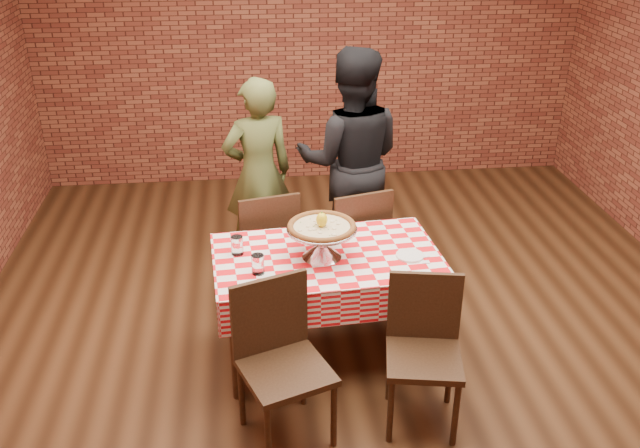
# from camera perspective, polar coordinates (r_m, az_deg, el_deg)

# --- Properties ---
(ground) EXTENTS (6.00, 6.00, 0.00)m
(ground) POSITION_cam_1_polar(r_m,az_deg,el_deg) (4.97, 2.77, -9.12)
(ground) COLOR black
(ground) RESTS_ON ground
(back_wall) EXTENTS (5.50, 0.00, 5.50)m
(back_wall) POSITION_cam_1_polar(r_m,az_deg,el_deg) (7.18, -0.74, 14.78)
(back_wall) COLOR maroon
(back_wall) RESTS_ON ground
(table) EXTENTS (1.47, 0.94, 0.75)m
(table) POSITION_cam_1_polar(r_m,az_deg,el_deg) (4.59, 0.55, -6.77)
(table) COLOR #372414
(table) RESTS_ON ground
(tablecloth) EXTENTS (1.50, 0.98, 0.24)m
(tablecloth) POSITION_cam_1_polar(r_m,az_deg,el_deg) (4.45, 0.56, -3.94)
(tablecloth) COLOR red
(tablecloth) RESTS_ON table
(pizza_stand) EXTENTS (0.48, 0.48, 0.20)m
(pizza_stand) POSITION_cam_1_polar(r_m,az_deg,el_deg) (4.33, 0.14, -1.53)
(pizza_stand) COLOR silver
(pizza_stand) RESTS_ON tablecloth
(pizza) EXTENTS (0.45, 0.45, 0.03)m
(pizza) POSITION_cam_1_polar(r_m,az_deg,el_deg) (4.28, 0.15, -0.27)
(pizza) COLOR beige
(pizza) RESTS_ON pizza_stand
(lemon) EXTENTS (0.07, 0.07, 0.09)m
(lemon) POSITION_cam_1_polar(r_m,az_deg,el_deg) (4.26, 0.15, 0.35)
(lemon) COLOR gold
(lemon) RESTS_ON pizza
(water_glass_left) EXTENTS (0.08, 0.08, 0.12)m
(water_glass_left) POSITION_cam_1_polar(r_m,az_deg,el_deg) (4.18, -5.13, -3.31)
(water_glass_left) COLOR white
(water_glass_left) RESTS_ON tablecloth
(water_glass_right) EXTENTS (0.08, 0.08, 0.12)m
(water_glass_right) POSITION_cam_1_polar(r_m,az_deg,el_deg) (4.41, -6.82, -1.76)
(water_glass_right) COLOR white
(water_glass_right) RESTS_ON tablecloth
(side_plate) EXTENTS (0.19, 0.19, 0.01)m
(side_plate) POSITION_cam_1_polar(r_m,az_deg,el_deg) (4.41, 7.40, -2.59)
(side_plate) COLOR white
(side_plate) RESTS_ON tablecloth
(sweetener_packet_a) EXTENTS (0.05, 0.04, 0.00)m
(sweetener_packet_a) POSITION_cam_1_polar(r_m,az_deg,el_deg) (4.36, 8.66, -3.11)
(sweetener_packet_a) COLOR white
(sweetener_packet_a) RESTS_ON tablecloth
(sweetener_packet_b) EXTENTS (0.06, 0.04, 0.00)m
(sweetener_packet_b) POSITION_cam_1_polar(r_m,az_deg,el_deg) (4.43, 8.65, -2.62)
(sweetener_packet_b) COLOR white
(sweetener_packet_b) RESTS_ON tablecloth
(condiment_caddy) EXTENTS (0.10, 0.08, 0.13)m
(condiment_caddy) POSITION_cam_1_polar(r_m,az_deg,el_deg) (4.66, 0.84, 0.12)
(condiment_caddy) COLOR silver
(condiment_caddy) RESTS_ON tablecloth
(chair_near_left) EXTENTS (0.59, 0.59, 0.94)m
(chair_near_left) POSITION_cam_1_polar(r_m,az_deg,el_deg) (3.91, -2.83, -11.79)
(chair_near_left) COLOR #372414
(chair_near_left) RESTS_ON ground
(chair_near_right) EXTENTS (0.49, 0.49, 0.90)m
(chair_near_right) POSITION_cam_1_polar(r_m,az_deg,el_deg) (4.05, 8.52, -10.89)
(chair_near_right) COLOR #372414
(chair_near_right) RESTS_ON ground
(chair_far_left) EXTENTS (0.53, 0.53, 0.92)m
(chair_far_left) POSITION_cam_1_polar(r_m,az_deg,el_deg) (5.19, -4.61, -1.59)
(chair_far_left) COLOR #372414
(chair_far_left) RESTS_ON ground
(chair_far_right) EXTENTS (0.55, 0.55, 0.93)m
(chair_far_right) POSITION_cam_1_polar(r_m,az_deg,el_deg) (5.21, 2.58, -1.38)
(chair_far_right) COLOR #372414
(chair_far_right) RESTS_ON ground
(diner_olive) EXTENTS (0.65, 0.51, 1.57)m
(diner_olive) POSITION_cam_1_polar(r_m,az_deg,el_deg) (5.58, -5.09, 4.13)
(diner_olive) COLOR #4B5328
(diner_olive) RESTS_ON ground
(diner_black) EXTENTS (0.97, 0.81, 1.80)m
(diner_black) POSITION_cam_1_polar(r_m,az_deg,el_deg) (5.50, 2.53, 5.19)
(diner_black) COLOR black
(diner_black) RESTS_ON ground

